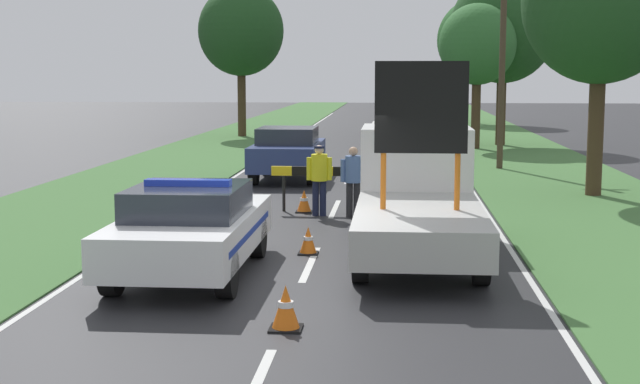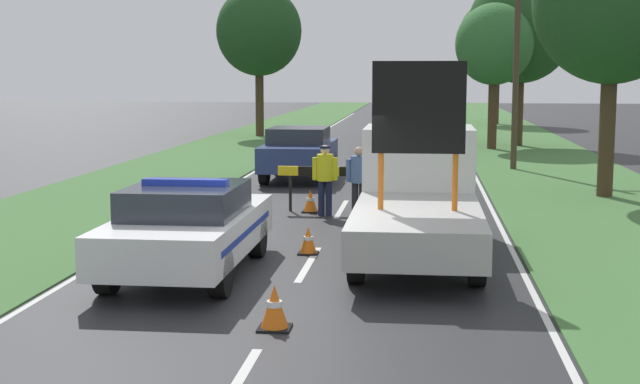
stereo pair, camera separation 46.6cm
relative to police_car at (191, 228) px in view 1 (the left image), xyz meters
The scene contains 24 objects.
ground_plane 1.97m from the police_car, 10.14° to the right, with size 160.00×160.00×0.00m, color #28282B.
lane_markings 18.76m from the police_car, 84.52° to the left, with size 7.06×75.07×0.01m.
grass_verge_left 20.15m from the police_car, 102.27° to the left, with size 4.98×120.00×0.03m.
grass_verge_right 21.20m from the police_car, 68.23° to the left, with size 4.98×120.00×0.03m.
police_car is the anchor object (origin of this frame).
work_truck 4.25m from the police_car, 32.40° to the left, with size 2.05×6.11×3.34m.
road_barrier 6.78m from the police_car, 74.81° to the left, with size 2.82×0.08×1.04m.
police_officer 6.17m from the police_car, 75.81° to the left, with size 0.57×0.36×1.58m.
pedestrian_civilian 6.22m from the police_car, 68.56° to the left, with size 0.56×0.36×1.56m.
traffic_cone_near_police 6.54m from the police_car, 80.06° to the left, with size 0.37×0.37×0.52m.
traffic_cone_centre_front 6.78m from the police_car, 97.35° to the left, with size 0.48×0.48×0.66m.
traffic_cone_near_truck 2.48m from the police_car, 46.37° to the left, with size 0.35×0.35×0.49m.
traffic_cone_behind_barrier 3.45m from the police_car, 57.19° to the right, with size 0.41×0.41×0.56m.
traffic_cone_lane_edge 2.69m from the police_car, 88.58° to the left, with size 0.46×0.46×0.64m.
queued_car_hatch_blue 12.55m from the police_car, 89.91° to the left, with size 1.89×4.19×1.56m.
queued_car_sedan_silver 19.51m from the police_car, 79.85° to the left, with size 1.93×4.42×1.43m.
queued_car_sedan_black 25.88m from the police_car, 81.85° to the left, with size 1.70×3.97×1.57m.
queued_car_wagon_maroon 32.64m from the police_car, 84.13° to the left, with size 1.83×3.95×1.48m.
roadside_tree_near_left 42.86m from the police_car, 79.13° to the left, with size 4.78×4.78×7.61m.
roadside_tree_near_right 30.64m from the police_car, 98.30° to the left, with size 4.17×4.17×7.35m.
roadside_tree_mid_left 24.88m from the police_car, 74.73° to the left, with size 3.16×3.16×5.96m.
roadside_tree_mid_right 13.41m from the police_car, 49.54° to the left, with size 3.93×3.93×6.99m.
roadside_tree_far_left 27.12m from the police_car, 73.23° to the left, with size 4.50×4.50×7.42m.
utility_pole 17.51m from the police_car, 67.57° to the left, with size 1.20×0.20×6.35m.
Camera 1 is at (1.39, -13.20, 3.17)m, focal length 50.00 mm.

